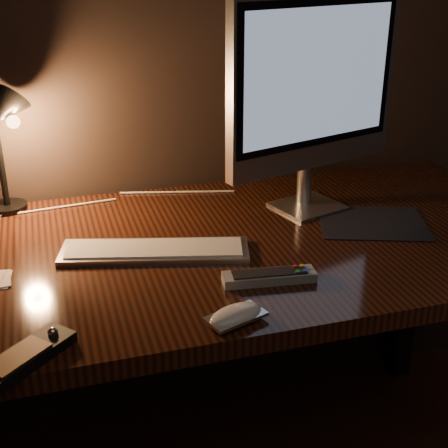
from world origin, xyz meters
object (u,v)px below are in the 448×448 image
object	(u,v)px
media_remote	(28,355)
desk_lamp	(4,127)
monitor	(315,89)
keyboard	(155,250)
tv_remote	(269,276)
desk	(207,278)
mouse	(236,317)

from	to	relation	value
media_remote	desk_lamp	xyz separation A→B (m)	(-0.02, 0.64, 0.21)
monitor	desk_lamp	xyz separation A→B (m)	(-0.71, 0.18, -0.08)
keyboard	desk_lamp	world-z (taller)	desk_lamp
media_remote	tv_remote	world-z (taller)	media_remote
desk	tv_remote	bearing A→B (deg)	-78.49
media_remote	mouse	bearing A→B (deg)	-40.05
monitor	mouse	size ratio (longest dim) A/B	4.82
keyboard	media_remote	xyz separation A→B (m)	(-0.27, -0.32, 0.00)
mouse	desk_lamp	world-z (taller)	desk_lamp
keyboard	mouse	size ratio (longest dim) A/B	3.82
mouse	tv_remote	size ratio (longest dim) A/B	0.56
media_remote	desk_lamp	size ratio (longest dim) A/B	0.49
monitor	keyboard	world-z (taller)	monitor
media_remote	monitor	bearing A→B (deg)	-8.22
tv_remote	desk_lamp	xyz separation A→B (m)	(-0.48, 0.51, 0.21)
desk	mouse	distance (m)	0.42
keyboard	desk_lamp	distance (m)	0.48
desk_lamp	monitor	bearing A→B (deg)	8.47
monitor	media_remote	xyz separation A→B (m)	(-0.69, -0.46, -0.29)
keyboard	desk_lamp	size ratio (longest dim) A/B	1.25
monitor	desk_lamp	world-z (taller)	monitor
desk	monitor	xyz separation A→B (m)	(0.28, 0.06, 0.43)
desk	mouse	bearing A→B (deg)	-97.62
monitor	mouse	bearing A→B (deg)	-143.57
mouse	keyboard	bearing A→B (deg)	86.74
desk_lamp	media_remote	bearing A→B (deg)	-65.39
desk	monitor	bearing A→B (deg)	10.98
monitor	media_remote	distance (m)	0.88
desk	mouse	size ratio (longest dim) A/B	15.11
media_remote	tv_remote	xyz separation A→B (m)	(0.46, 0.13, -0.00)
mouse	tv_remote	world-z (taller)	tv_remote
tv_remote	desk_lamp	world-z (taller)	desk_lamp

